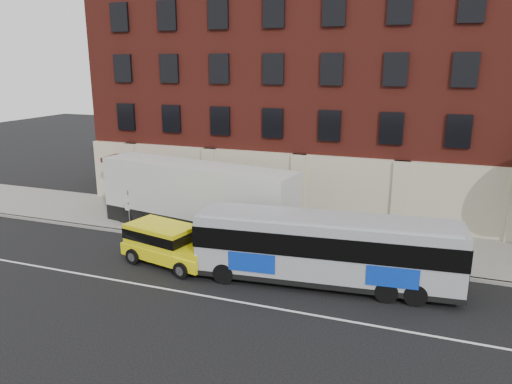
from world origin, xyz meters
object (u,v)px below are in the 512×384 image
(shipping_container, at_px, (197,199))
(sign_pole, at_px, (128,209))
(city_bus, at_px, (326,247))
(yellow_suv, at_px, (166,242))

(shipping_container, bearing_deg, sign_pole, -158.16)
(sign_pole, xyz_separation_m, city_bus, (12.02, -2.77, 0.27))
(city_bus, xyz_separation_m, yellow_suv, (-7.75, -0.36, -0.62))
(sign_pole, relative_size, yellow_suv, 0.48)
(sign_pole, relative_size, shipping_container, 0.20)
(sign_pole, bearing_deg, shipping_container, 21.84)
(shipping_container, bearing_deg, yellow_suv, -81.99)
(yellow_suv, bearing_deg, city_bus, 2.64)
(sign_pole, xyz_separation_m, yellow_suv, (4.27, -3.13, -0.35))
(city_bus, distance_m, yellow_suv, 7.78)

